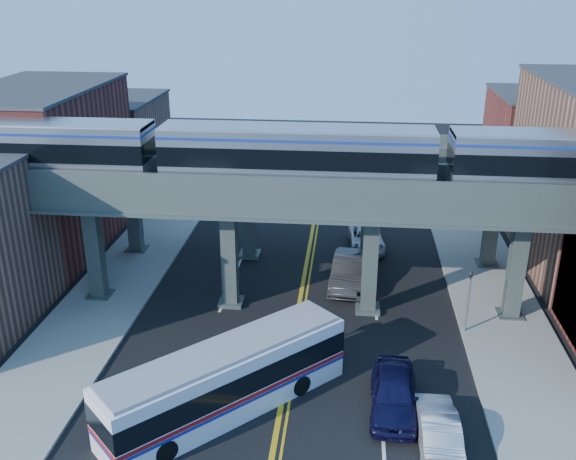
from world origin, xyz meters
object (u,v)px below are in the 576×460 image
Objects in this scene: transit_train at (297,154)px; stop_sign at (296,324)px; traffic_signal at (469,295)px; car_lane_c at (366,238)px; car_lane_b at (349,271)px; car_lane_a at (394,393)px; car_lane_d at (366,206)px; car_parked_curb at (438,426)px; transit_bus at (226,380)px.

stop_sign is (0.47, -5.00, -7.42)m from transit_train.
car_lane_c is at bearing 114.69° from traffic_signal.
car_lane_b reaches higher than car_lane_c.
car_lane_b is (-6.35, 5.25, -1.37)m from traffic_signal.
car_lane_a is at bearing -91.74° from car_lane_c.
traffic_signal reaches higher than car_lane_d.
car_lane_a is at bearing -60.35° from transit_train.
stop_sign is 0.47× the size of car_lane_d.
traffic_signal is 0.73× the size of car_lane_d.
car_lane_d is at bearing 94.33° from car_lane_a.
traffic_signal reaches higher than car_parked_curb.
car_parked_curb is (1.69, -1.94, -0.13)m from car_lane_a.
transit_train is 8.01× the size of car_lane_b.
car_parked_curb is (-2.51, -9.01, -1.56)m from traffic_signal.
transit_bus reaches higher than stop_sign.
traffic_signal is at bearing 18.63° from stop_sign.
stop_sign reaches higher than car_parked_curb.
traffic_signal is at bearing -72.57° from car_lane_d.
stop_sign is at bearing -109.37° from car_lane_c.
car_lane_c is (-5.19, 11.29, -1.60)m from traffic_signal.
transit_train is 8.94× the size of car_lane_c.
stop_sign is 0.58× the size of car_parked_curb.
transit_bus is 20.16m from car_lane_c.
stop_sign reaches higher than car_lane_c.
car_lane_a is (4.70, -4.07, -0.89)m from stop_sign.
transit_train is 9.37m from car_lane_b.
car_parked_curb is (2.68, -20.29, 0.04)m from car_lane_c.
car_lane_a reaches higher than car_lane_d.
car_parked_curb is at bearing -52.29° from transit_bus.
traffic_signal reaches higher than stop_sign.
car_lane_c is (1.16, 6.04, -0.23)m from car_lane_b.
transit_train is 11.79m from traffic_signal.
car_lane_c is at bearing -89.06° from car_lane_d.
traffic_signal reaches higher than transit_bus.
car_lane_c is (-0.98, 18.35, -0.17)m from car_lane_a.
car_lane_b is (3.01, 3.25, -8.25)m from transit_train.
car_lane_a reaches higher than car_parked_curb.
stop_sign reaches higher than car_lane_b.
transit_bus is (-11.55, -7.83, -0.75)m from traffic_signal.
traffic_signal is at bearing -12.05° from transit_train.
traffic_signal is 13.97m from transit_bus.
transit_bus is 2.01× the size of car_lane_c.
car_lane_b reaches higher than car_lane_a.
car_parked_curb is at bearing -87.30° from car_lane_c.
car_lane_c is at bearing 75.44° from stop_sign.
car_parked_curb is (6.39, -6.01, -1.01)m from stop_sign.
car_lane_d is (6.43, 25.81, -0.73)m from transit_bus.
stop_sign is 9.41m from traffic_signal.
traffic_signal is (9.37, -2.00, -6.88)m from transit_train.
car_parked_curb is (3.84, -14.25, -0.18)m from car_lane_b.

